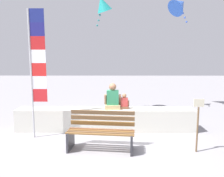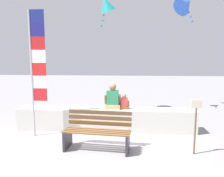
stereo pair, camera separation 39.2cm
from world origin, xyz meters
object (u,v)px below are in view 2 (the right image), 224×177
person_child (124,103)px  kite_teal (106,4)px  flag_banner (36,63)px  kite_blue (185,4)px  park_bench (98,132)px  sign_post (195,122)px  person_adult (113,99)px

person_child → kite_teal: (-0.72, 2.19, 3.26)m
flag_banner → kite_teal: bearing=60.1°
kite_teal → kite_blue: bearing=16.1°
park_bench → kite_teal: 5.12m
park_bench → kite_teal: size_ratio=1.46×
park_bench → sign_post: (2.21, -0.15, 0.32)m
person_adult → flag_banner: 2.34m
person_child → flag_banner: (-2.34, -0.62, 1.17)m
kite_blue → person_child: bearing=-127.7°
kite_blue → kite_teal: kite_blue is taller
park_bench → sign_post: 2.23m
park_bench → kite_blue: bearing=56.1°
person_child → flag_banner: flag_banner is taller
park_bench → kite_blue: 6.61m
park_bench → person_adult: person_adult is taller
park_bench → kite_teal: (-0.11, 3.57, 3.68)m
person_child → park_bench: bearing=-113.9°
person_child → sign_post: bearing=-43.7°
person_child → flag_banner: size_ratio=0.13×
person_adult → kite_blue: 5.29m
person_child → sign_post: sign_post is taller
person_child → kite_blue: bearing=52.3°
person_adult → kite_blue: kite_blue is taller
park_bench → flag_banner: flag_banner is taller
kite_teal → sign_post: (2.32, -3.71, -3.35)m
person_child → sign_post: 2.21m
flag_banner → park_bench: bearing=-23.6°
kite_teal → park_bench: bearing=-88.2°
flag_banner → kite_blue: kite_blue is taller
person_adult → person_child: size_ratio=1.69×
flag_banner → sign_post: size_ratio=2.72×
person_adult → sign_post: person_adult is taller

